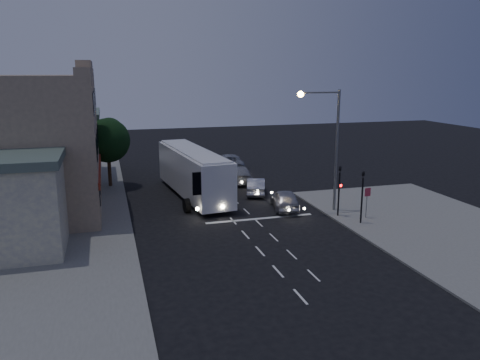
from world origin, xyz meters
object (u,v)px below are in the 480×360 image
object	(u,v)px
car_suv	(285,199)
car_sedan_b	(240,174)
streetlight	(329,137)
regulatory_sign	(367,198)
tour_bus	(193,171)
traffic_signal_main	(339,185)
car_sedan_a	(256,186)
car_sedan_c	(229,162)
street_tree	(107,138)
traffic_signal_side	(362,191)

from	to	relation	value
car_suv	car_sedan_b	xyz separation A→B (m)	(-0.81, 9.77, -0.00)
car_suv	streetlight	distance (m)	5.88
car_suv	regulatory_sign	world-z (taller)	regulatory_sign
tour_bus	regulatory_sign	size ratio (longest dim) A/B	6.09
car_sedan_b	streetlight	xyz separation A→B (m)	(3.52, -11.37, 4.97)
regulatory_sign	traffic_signal_main	bearing A→B (deg)	149.16
car_sedan_a	car_sedan_c	xyz separation A→B (m)	(0.47, 10.99, 0.13)
traffic_signal_main	street_tree	xyz separation A→B (m)	(-15.81, 14.25, 2.08)
car_suv	street_tree	xyz separation A→B (m)	(-12.83, 11.22, 3.73)
traffic_signal_main	traffic_signal_side	distance (m)	2.10
street_tree	car_sedan_b	bearing A→B (deg)	-6.88
tour_bus	streetlight	bearing A→B (deg)	-46.32
regulatory_sign	street_tree	world-z (taller)	street_tree
regulatory_sign	street_tree	size ratio (longest dim) A/B	0.35
traffic_signal_main	streetlight	world-z (taller)	streetlight
street_tree	tour_bus	bearing A→B (deg)	-38.94
car_suv	traffic_signal_side	distance (m)	6.42
car_sedan_a	streetlight	size ratio (longest dim) A/B	0.48
car_suv	car_sedan_a	world-z (taller)	car_suv
traffic_signal_main	traffic_signal_side	size ratio (longest dim) A/B	1.00
car_suv	car_sedan_b	distance (m)	9.81
car_sedan_b	traffic_signal_main	size ratio (longest dim) A/B	1.29
traffic_signal_side	street_tree	bearing A→B (deg)	135.50
car_sedan_b	regulatory_sign	distance (m)	14.88
streetlight	street_tree	size ratio (longest dim) A/B	1.45
car_sedan_b	regulatory_sign	size ratio (longest dim) A/B	2.40
tour_bus	regulatory_sign	distance (m)	14.55
car_sedan_a	traffic_signal_side	bearing A→B (deg)	132.19
car_sedan_a	traffic_signal_main	bearing A→B (deg)	133.17
car_sedan_a	street_tree	bearing A→B (deg)	-8.58
car_suv	car_sedan_a	bearing A→B (deg)	-70.15
tour_bus	car_suv	distance (m)	8.49
traffic_signal_main	car_sedan_c	bearing A→B (deg)	99.57
traffic_signal_side	streetlight	size ratio (longest dim) A/B	0.46
car_sedan_c	traffic_signal_main	size ratio (longest dim) A/B	1.47
car_suv	street_tree	world-z (taller)	street_tree
car_sedan_a	traffic_signal_main	world-z (taller)	traffic_signal_main
car_suv	traffic_signal_main	size ratio (longest dim) A/B	1.10
street_tree	car_sedan_a	bearing A→B (deg)	-27.15
car_sedan_a	street_tree	size ratio (longest dim) A/B	0.69
tour_bus	car_suv	world-z (taller)	tour_bus
car_suv	traffic_signal_side	xyz separation A→B (m)	(3.67, -5.00, 1.65)
car_suv	car_sedan_b	bearing A→B (deg)	-73.44
regulatory_sign	traffic_signal_side	bearing A→B (deg)	-136.08
car_suv	street_tree	distance (m)	17.45
car_sedan_b	street_tree	bearing A→B (deg)	4.92
car_sedan_c	car_sedan_a	bearing A→B (deg)	96.45
car_sedan_c	streetlight	world-z (taller)	streetlight
traffic_signal_main	street_tree	distance (m)	21.38
car_sedan_a	car_sedan_c	size ratio (longest dim) A/B	0.71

